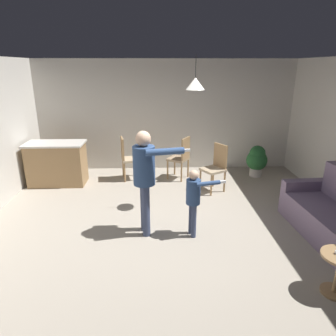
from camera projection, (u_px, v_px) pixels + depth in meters
ground at (172, 230)px, 4.85m from camera, size 7.68×7.68×0.00m
wall_back at (166, 116)px, 7.44m from camera, size 6.40×0.10×2.70m
couch_floral at (336, 217)px, 4.57m from camera, size 0.96×1.85×1.00m
kitchen_counter at (57, 163)px, 6.62m from camera, size 1.26×0.66×0.95m
person_adult at (145, 172)px, 4.46m from camera, size 0.84×0.47×1.65m
person_child at (194, 196)px, 4.50m from camera, size 0.59×0.31×1.08m
dining_chair_by_counter at (181, 156)px, 6.90m from camera, size 0.58×0.58×1.00m
dining_chair_near_wall at (216, 166)px, 6.24m from camera, size 0.57×0.57×1.00m
dining_chair_centre_back at (128, 157)px, 6.88m from camera, size 0.49×0.49×1.00m
potted_plant_corner at (257, 160)px, 7.11m from camera, size 0.49×0.49×0.75m
ceiling_light_pendant at (195, 84)px, 4.95m from camera, size 0.32×0.32×0.55m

